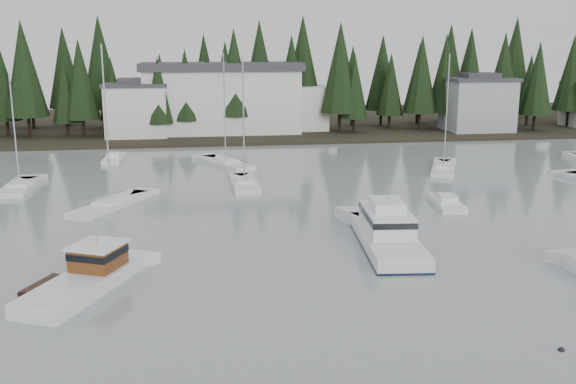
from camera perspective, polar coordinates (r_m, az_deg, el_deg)
name	(u,v)px	position (r m, az deg, el deg)	size (l,w,h in m)	color
far_shore_land	(246,123)	(118.74, -3.74, 6.10)	(240.00, 54.00, 1.00)	black
conifer_treeline	(252,131)	(107.87, -3.26, 5.42)	(200.00, 22.00, 20.00)	black
house_west	(137,109)	(100.34, -13.30, 7.20)	(9.54, 7.42, 8.75)	silver
house_east_a	(478,103)	(108.88, 16.51, 7.58)	(10.60, 8.48, 9.25)	#999EA0
harbor_inn	(235,98)	(103.40, -4.77, 8.29)	(29.50, 11.50, 10.90)	silver
lobster_boat_brown	(85,281)	(40.13, -17.62, -7.52)	(6.91, 9.71, 4.58)	silver
cabin_cruiser_center	(387,236)	(46.65, 8.79, -3.86)	(4.80, 12.19, 5.11)	silver
sailboat_1	(245,185)	(65.94, -3.88, 0.63)	(2.64, 8.58, 13.45)	silver
sailboat_3	(111,206)	(59.34, -15.42, -1.21)	(6.86, 9.88, 14.76)	silver
sailboat_6	(226,164)	(77.60, -5.55, 2.46)	(6.67, 10.44, 13.76)	silver
sailboat_8	(443,170)	(76.07, 13.65, 1.94)	(6.09, 9.81, 13.70)	silver
sailboat_9	(20,189)	(69.65, -22.72, 0.29)	(2.78, 8.23, 12.14)	silver
runabout_1	(447,205)	(59.13, 13.98, -1.13)	(2.97, 6.01, 1.42)	silver
runabout_3	(114,160)	(82.81, -15.21, 2.77)	(2.45, 6.05, 1.42)	silver
mooring_buoy_dark	(561,350)	(33.88, 23.11, -12.83)	(0.33, 0.33, 0.33)	black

